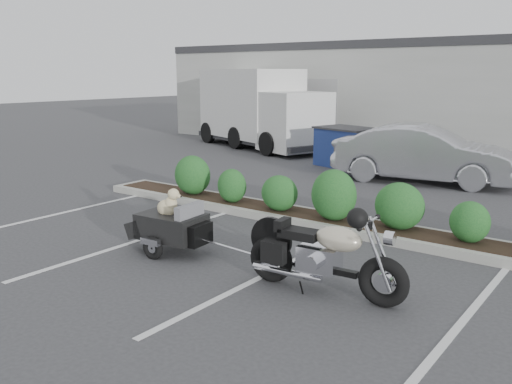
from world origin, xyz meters
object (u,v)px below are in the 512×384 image
Objects in this scene: sedan at (423,154)px; dumpster at (347,147)px; motorcycle at (323,256)px; pet_trailer at (171,225)px; delivery_truck at (261,110)px.

sedan is 2.17× the size of dumpster.
dumpster is at bearing 59.46° from sedan.
motorcycle is 1.25× the size of pet_trailer.
pet_trailer is 8.09m from sedan.
motorcycle is 0.49× the size of sedan.
sedan is 8.10m from delivery_truck.
motorcycle is 14.34m from delivery_truck.
dumpster is 0.31× the size of delivery_truck.
pet_trailer is at bearing -40.43° from delivery_truck.
sedan is at bearing -5.40° from dumpster.
pet_trailer is 9.16m from dumpster.
delivery_truck reaches higher than dumpster.
motorcycle reaches higher than dumpster.
sedan is at bearing 76.61° from pet_trailer.
delivery_truck is at bearing 114.75° from pet_trailer.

